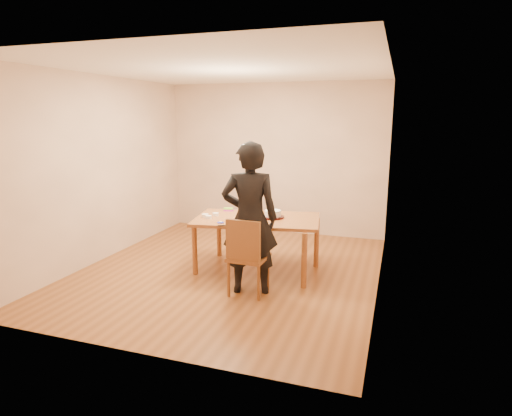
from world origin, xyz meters
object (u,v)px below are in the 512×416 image
(cake, at_px, (273,214))
(person, at_px, (250,219))
(dining_table, at_px, (257,219))
(dining_chair, at_px, (249,257))
(cake_plate, at_px, (273,217))

(cake, distance_m, person, 0.81)
(dining_table, height_order, cake, cake)
(dining_chair, bearing_deg, cake, 88.88)
(dining_table, height_order, person, person)
(cake_plate, xyz_separation_m, cake, (0.00, 0.00, 0.05))
(dining_chair, distance_m, cake, 0.93)
(person, bearing_deg, dining_chair, 72.19)
(person, bearing_deg, cake, -111.50)
(cake_plate, bearing_deg, dining_table, -159.48)
(cake_plate, distance_m, person, 0.82)
(dining_chair, relative_size, cake_plate, 1.43)
(dining_chair, height_order, cake, cake)
(dining_chair, xyz_separation_m, person, (0.00, 0.05, 0.47))
(cake_plate, height_order, person, person)
(dining_chair, relative_size, cake, 1.97)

